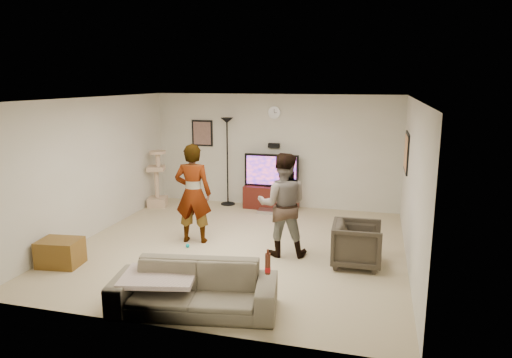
% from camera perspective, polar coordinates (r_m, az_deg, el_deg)
% --- Properties ---
extents(floor, '(5.50, 5.50, 0.02)m').
position_cam_1_polar(floor, '(7.97, -2.15, -8.41)').
color(floor, tan).
rests_on(floor, ground).
extents(ceiling, '(5.50, 5.50, 0.02)m').
position_cam_1_polar(ceiling, '(7.47, -2.31, 10.02)').
color(ceiling, white).
rests_on(ceiling, wall_back).
extents(wall_back, '(5.50, 0.04, 2.50)m').
position_cam_1_polar(wall_back, '(10.24, 2.30, 3.50)').
color(wall_back, beige).
rests_on(wall_back, floor).
extents(wall_front, '(5.50, 0.04, 2.50)m').
position_cam_1_polar(wall_front, '(5.14, -11.31, -5.48)').
color(wall_front, beige).
rests_on(wall_front, floor).
extents(wall_left, '(0.04, 5.50, 2.50)m').
position_cam_1_polar(wall_left, '(8.82, -19.58, 1.40)').
color(wall_left, beige).
rests_on(wall_left, floor).
extents(wall_right, '(0.04, 5.50, 2.50)m').
position_cam_1_polar(wall_right, '(7.31, 18.84, -0.64)').
color(wall_right, beige).
rests_on(wall_right, floor).
extents(wall_clock, '(0.26, 0.04, 0.26)m').
position_cam_1_polar(wall_clock, '(10.12, 2.30, 8.24)').
color(wall_clock, silver).
rests_on(wall_clock, wall_back).
extents(wall_speaker, '(0.25, 0.10, 0.10)m').
position_cam_1_polar(wall_speaker, '(10.16, 2.23, 4.18)').
color(wall_speaker, black).
rests_on(wall_speaker, wall_back).
extents(picture_back, '(0.42, 0.03, 0.52)m').
position_cam_1_polar(picture_back, '(10.67, -6.70, 5.67)').
color(picture_back, brown).
rests_on(picture_back, wall_back).
extents(picture_right, '(0.03, 0.78, 0.62)m').
position_cam_1_polar(picture_right, '(8.84, 18.17, 3.17)').
color(picture_right, tan).
rests_on(picture_right, wall_right).
extents(tv_stand, '(1.20, 0.45, 0.50)m').
position_cam_1_polar(tv_stand, '(10.20, 1.91, -2.26)').
color(tv_stand, '#3F120D').
rests_on(tv_stand, floor).
extents(console_box, '(0.40, 0.30, 0.07)m').
position_cam_1_polar(console_box, '(9.89, 1.42, -4.02)').
color(console_box, '#B7B7BB').
rests_on(console_box, floor).
extents(tv, '(1.20, 0.08, 0.71)m').
position_cam_1_polar(tv, '(10.07, 1.94, 1.08)').
color(tv, black).
rests_on(tv, tv_stand).
extents(tv_screen, '(1.11, 0.01, 0.63)m').
position_cam_1_polar(tv_screen, '(10.03, 1.88, 1.03)').
color(tv_screen, '#E04761').
rests_on(tv_screen, tv).
extents(floor_lamp, '(0.32, 0.32, 1.98)m').
position_cam_1_polar(floor_lamp, '(10.36, -3.57, 2.14)').
color(floor_lamp, black).
rests_on(floor_lamp, floor).
extents(cat_tree, '(0.51, 0.51, 1.28)m').
position_cam_1_polar(cat_tree, '(10.50, -12.26, 0.07)').
color(cat_tree, tan).
rests_on(cat_tree, floor).
extents(person_left, '(0.68, 0.50, 1.74)m').
position_cam_1_polar(person_left, '(8.01, -7.82, -1.79)').
color(person_left, '#95959C').
rests_on(person_left, floor).
extents(person_right, '(0.92, 0.77, 1.68)m').
position_cam_1_polar(person_right, '(7.37, 3.32, -3.19)').
color(person_right, navy).
rests_on(person_right, floor).
extents(sofa, '(2.12, 1.10, 0.59)m').
position_cam_1_polar(sofa, '(5.82, -7.70, -13.30)').
color(sofa, '#68614F').
rests_on(sofa, floor).
extents(throw_blanket, '(1.03, 0.87, 0.06)m').
position_cam_1_polar(throw_blanket, '(5.96, -11.92, -11.75)').
color(throw_blanket, beige).
rests_on(throw_blanket, sofa).
extents(beer_bottle, '(0.06, 0.06, 0.25)m').
position_cam_1_polar(beer_bottle, '(5.39, 1.47, -10.48)').
color(beer_bottle, '#532213').
rests_on(beer_bottle, sofa).
extents(armchair, '(0.77, 0.75, 0.68)m').
position_cam_1_polar(armchair, '(7.23, 12.41, -7.92)').
color(armchair, '#363027').
rests_on(armchair, floor).
extents(side_table, '(0.67, 0.53, 0.41)m').
position_cam_1_polar(side_table, '(7.72, -23.13, -8.40)').
color(side_table, brown).
rests_on(side_table, floor).
extents(toy_ball, '(0.07, 0.07, 0.07)m').
position_cam_1_polar(toy_ball, '(7.97, -8.50, -8.18)').
color(toy_ball, '#05A0AE').
rests_on(toy_ball, floor).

